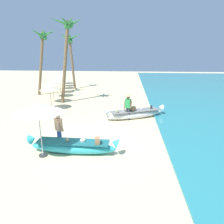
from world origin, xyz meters
name	(u,v)px	position (x,y,z in m)	size (l,w,h in m)	color
ground_plane	(88,142)	(0.00, 0.00, 0.00)	(80.00, 80.00, 0.00)	beige
boat_cyan_foreground	(73,146)	(-0.40, -1.22, 0.32)	(4.22, 0.82, 0.86)	#33B2BC
boat_white_midground	(135,114)	(2.48, 4.06, 0.32)	(4.25, 2.43, 0.89)	white
person_vendor_hatted	(128,105)	(2.00, 3.62, 1.04)	(0.58, 0.45, 1.79)	#333842
person_tourist_customer	(59,128)	(-1.25, -0.61, 0.94)	(0.56, 0.49, 1.66)	#3D5BA8
patio_umbrella_large	(38,108)	(-1.68, -1.62, 2.19)	(2.07, 2.07, 2.40)	#B7B7BC
parasol_row_0	(50,88)	(-4.15, 5.78, 1.75)	(1.60, 1.60, 1.91)	#8E6B47
parasol_row_1	(53,83)	(-4.79, 8.02, 1.75)	(1.60, 1.60, 1.91)	#8E6B47
parasol_row_2	(57,80)	(-5.24, 10.37, 1.75)	(1.60, 1.60, 1.91)	#8E6B47
parasol_row_3	(60,77)	(-5.70, 12.47, 1.75)	(1.60, 1.60, 1.91)	#8E6B47
parasol_row_4	(62,75)	(-6.26, 14.95, 1.75)	(1.60, 1.60, 1.91)	#8E6B47
parasol_row_5	(63,73)	(-6.72, 16.89, 1.75)	(1.60, 1.60, 1.91)	#8E6B47
parasol_row_6	(63,72)	(-7.49, 19.14, 1.75)	(1.60, 1.60, 1.91)	#8E6B47
palm_tree_tall_inland	(70,45)	(-5.09, 15.30, 5.22)	(2.87, 2.74, 6.67)	brown
palm_tree_leaning_seaward	(43,43)	(-6.78, 11.33, 5.36)	(2.45, 2.62, 6.73)	brown
palm_tree_mid_cluster	(67,34)	(-3.22, 8.03, 5.89)	(2.68, 2.67, 7.23)	brown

